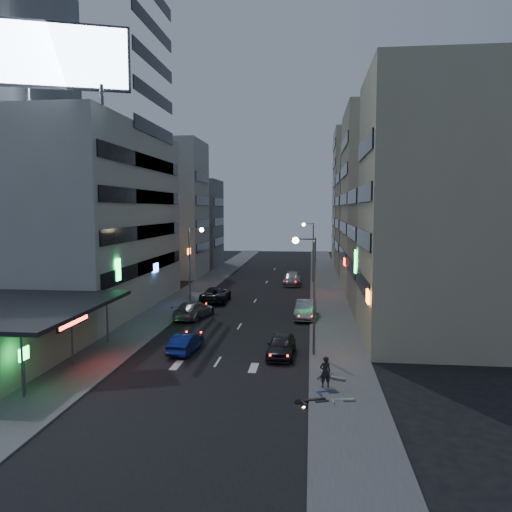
# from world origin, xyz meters

# --- Properties ---
(ground) EXTENTS (180.00, 180.00, 0.00)m
(ground) POSITION_xyz_m (0.00, 0.00, 0.00)
(ground) COLOR black
(ground) RESTS_ON ground
(sidewalk_left) EXTENTS (4.00, 120.00, 0.12)m
(sidewalk_left) POSITION_xyz_m (-8.00, 30.00, 0.06)
(sidewalk_left) COLOR #4C4C4F
(sidewalk_left) RESTS_ON ground
(sidewalk_right) EXTENTS (4.00, 120.00, 0.12)m
(sidewalk_right) POSITION_xyz_m (8.00, 30.00, 0.06)
(sidewalk_right) COLOR #4C4C4F
(sidewalk_right) RESTS_ON ground
(food_court) EXTENTS (11.00, 13.00, 3.88)m
(food_court) POSITION_xyz_m (-13.90, 2.00, 1.98)
(food_court) COLOR tan
(food_court) RESTS_ON ground
(white_building) EXTENTS (14.00, 24.00, 18.00)m
(white_building) POSITION_xyz_m (-17.00, 20.00, 9.00)
(white_building) COLOR #ACADA8
(white_building) RESTS_ON ground
(grey_tower) EXTENTS (10.00, 14.00, 34.00)m
(grey_tower) POSITION_xyz_m (-26.00, 23.00, 17.00)
(grey_tower) COLOR gray
(grey_tower) RESTS_ON ground
(shophouse_near) EXTENTS (10.00, 11.00, 20.00)m
(shophouse_near) POSITION_xyz_m (15.00, 10.50, 10.00)
(shophouse_near) COLOR tan
(shophouse_near) RESTS_ON ground
(shophouse_mid) EXTENTS (11.00, 12.00, 16.00)m
(shophouse_mid) POSITION_xyz_m (15.50, 22.00, 8.00)
(shophouse_mid) COLOR gray
(shophouse_mid) RESTS_ON ground
(shophouse_far) EXTENTS (10.00, 14.00, 22.00)m
(shophouse_far) POSITION_xyz_m (15.00, 35.00, 11.00)
(shophouse_far) COLOR tan
(shophouse_far) RESTS_ON ground
(far_left_a) EXTENTS (11.00, 10.00, 20.00)m
(far_left_a) POSITION_xyz_m (-15.50, 45.00, 10.00)
(far_left_a) COLOR #ACADA8
(far_left_a) RESTS_ON ground
(far_left_b) EXTENTS (12.00, 10.00, 15.00)m
(far_left_b) POSITION_xyz_m (-16.00, 58.00, 7.50)
(far_left_b) COLOR gray
(far_left_b) RESTS_ON ground
(far_right_a) EXTENTS (11.00, 12.00, 18.00)m
(far_right_a) POSITION_xyz_m (15.50, 50.00, 9.00)
(far_right_a) COLOR gray
(far_right_a) RESTS_ON ground
(far_right_b) EXTENTS (12.00, 12.00, 24.00)m
(far_right_b) POSITION_xyz_m (16.00, 64.00, 12.00)
(far_right_b) COLOR tan
(far_right_b) RESTS_ON ground
(billboard) EXTENTS (9.52, 3.75, 6.20)m
(billboard) POSITION_xyz_m (-12.99, 9.97, 21.66)
(billboard) COLOR #595B60
(billboard) RESTS_ON white_building
(street_lamp_right_near) EXTENTS (1.60, 0.44, 8.02)m
(street_lamp_right_near) POSITION_xyz_m (5.90, 6.00, 5.36)
(street_lamp_right_near) COLOR #595B60
(street_lamp_right_near) RESTS_ON sidewalk_right
(street_lamp_left) EXTENTS (1.60, 0.44, 8.02)m
(street_lamp_left) POSITION_xyz_m (-5.90, 22.00, 5.36)
(street_lamp_left) COLOR #595B60
(street_lamp_left) RESTS_ON sidewalk_left
(street_lamp_right_far) EXTENTS (1.60, 0.44, 8.02)m
(street_lamp_right_far) POSITION_xyz_m (5.90, 40.00, 5.36)
(street_lamp_right_far) COLOR #595B60
(street_lamp_right_far) RESTS_ON sidewalk_right
(parked_car_right_near) EXTENTS (1.98, 4.53, 1.52)m
(parked_car_right_near) POSITION_xyz_m (4.10, 5.70, 0.76)
(parked_car_right_near) COLOR black
(parked_car_right_near) RESTS_ON ground
(parked_car_right_mid) EXTENTS (2.04, 5.10, 1.65)m
(parked_car_right_mid) POSITION_xyz_m (5.60, 17.69, 0.82)
(parked_car_right_mid) COLOR #989CA0
(parked_car_right_mid) RESTS_ON ground
(parked_car_left) EXTENTS (2.77, 5.89, 1.63)m
(parked_car_left) POSITION_xyz_m (-4.18, 24.94, 0.81)
(parked_car_left) COLOR black
(parked_car_left) RESTS_ON ground
(parked_car_right_far) EXTENTS (2.34, 5.57, 1.60)m
(parked_car_right_far) POSITION_xyz_m (3.58, 37.88, 0.80)
(parked_car_right_far) COLOR gray
(parked_car_right_far) RESTS_ON ground
(road_car_blue) EXTENTS (1.81, 4.25, 1.36)m
(road_car_blue) POSITION_xyz_m (-2.63, 5.94, 0.68)
(road_car_blue) COLOR navy
(road_car_blue) RESTS_ON ground
(road_car_silver) EXTENTS (3.35, 5.80, 1.58)m
(road_car_silver) POSITION_xyz_m (-4.62, 16.72, 0.79)
(road_car_silver) COLOR #93969A
(road_car_silver) RESTS_ON ground
(person) EXTENTS (0.73, 0.58, 1.75)m
(person) POSITION_xyz_m (6.90, -0.25, 1.00)
(person) COLOR black
(person) RESTS_ON sidewalk_right
(scooter_black_a) EXTENTS (1.39, 2.16, 1.25)m
(scooter_black_a) POSITION_xyz_m (6.84, -1.85, 0.75)
(scooter_black_a) COLOR black
(scooter_black_a) RESTS_ON sidewalk_right
(scooter_silver_a) EXTENTS (0.88, 1.86, 1.09)m
(scooter_silver_a) POSITION_xyz_m (8.35, -1.77, 0.66)
(scooter_silver_a) COLOR #B7BABF
(scooter_silver_a) RESTS_ON sidewalk_right
(scooter_blue) EXTENTS (1.18, 1.85, 1.08)m
(scooter_blue) POSITION_xyz_m (7.48, -0.58, 0.66)
(scooter_blue) COLOR navy
(scooter_blue) RESTS_ON sidewalk_right
(scooter_black_b) EXTENTS (0.83, 1.74, 1.02)m
(scooter_black_b) POSITION_xyz_m (7.72, 1.42, 0.63)
(scooter_black_b) COLOR black
(scooter_black_b) RESTS_ON sidewalk_right
(scooter_silver_b) EXTENTS (1.36, 2.10, 1.22)m
(scooter_silver_b) POSITION_xyz_m (8.23, 1.22, 0.73)
(scooter_silver_b) COLOR #B0B2B8
(scooter_silver_b) RESTS_ON sidewalk_right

